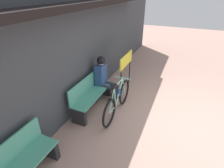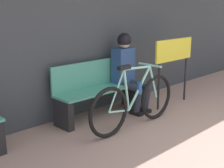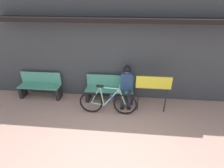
{
  "view_description": "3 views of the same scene",
  "coord_description": "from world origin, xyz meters",
  "views": [
    {
      "loc": [
        -3.43,
        0.35,
        2.79
      ],
      "look_at": [
        0.04,
        1.85,
        0.7
      ],
      "focal_mm": 28.0,
      "sensor_mm": 36.0,
      "label": 1
    },
    {
      "loc": [
        -3.22,
        -1.08,
        1.67
      ],
      "look_at": [
        -0.3,
        1.9,
        0.61
      ],
      "focal_mm": 50.0,
      "sensor_mm": 36.0,
      "label": 2
    },
    {
      "loc": [
        0.39,
        -2.47,
        3.13
      ],
      "look_at": [
        -0.04,
        1.99,
        0.79
      ],
      "focal_mm": 28.0,
      "sensor_mm": 36.0,
      "label": 3
    }
  ],
  "objects": [
    {
      "name": "person_seated",
      "position": [
        0.38,
        2.24,
        0.71
      ],
      "size": [
        0.34,
        0.61,
        1.25
      ],
      "color": "#2D3342",
      "rests_on": "ground_plane"
    },
    {
      "name": "signboard",
      "position": [
        1.12,
        1.87,
        0.86
      ],
      "size": [
        0.97,
        0.04,
        1.13
      ],
      "color": "#232326",
      "rests_on": "ground_plane"
    },
    {
      "name": "park_bench_near",
      "position": [
        -0.16,
        2.35,
        0.39
      ],
      "size": [
        1.49,
        0.42,
        0.84
      ],
      "color": "#51A88E",
      "rests_on": "ground_plane"
    },
    {
      "name": "storefront_wall",
      "position": [
        0.0,
        2.66,
        1.66
      ],
      "size": [
        12.0,
        0.56,
        3.2
      ],
      "color": "#3D4247",
      "rests_on": "ground_plane"
    },
    {
      "name": "bicycle",
      "position": [
        -0.12,
        1.64,
        0.37
      ],
      "size": [
        1.65,
        0.4,
        0.91
      ],
      "color": "black",
      "rests_on": "ground_plane"
    }
  ]
}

